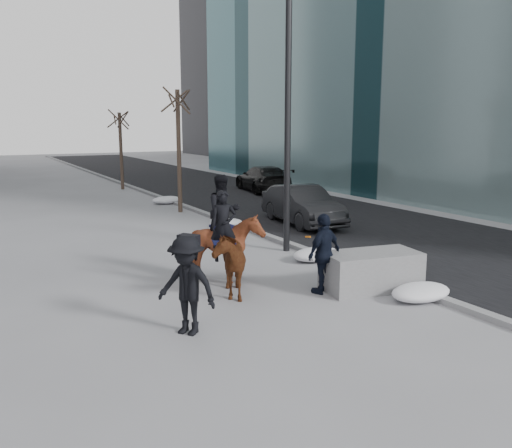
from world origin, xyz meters
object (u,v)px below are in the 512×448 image
car_near (302,205)px  mounted_left (226,256)px  planter (371,271)px  mounted_right (226,240)px

car_near → mounted_left: (-6.00, -6.11, 0.13)m
planter → mounted_left: mounted_left is taller
mounted_left → mounted_right: 0.95m
car_near → mounted_right: (-5.61, -5.26, 0.30)m
mounted_left → planter: bearing=-22.7°
planter → mounted_right: bearing=141.0°
car_near → mounted_right: size_ratio=1.72×
planter → mounted_right: (-2.58, 2.09, 0.58)m
mounted_right → planter: bearing=-39.0°
planter → car_near: (3.03, 7.35, 0.28)m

